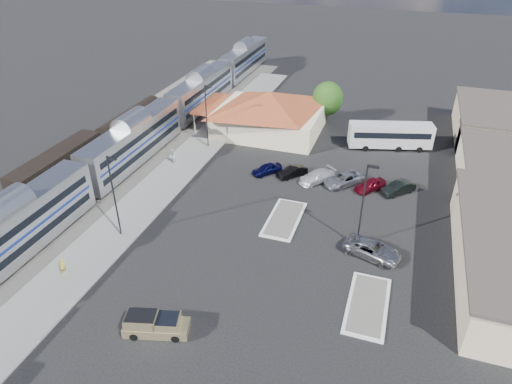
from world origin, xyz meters
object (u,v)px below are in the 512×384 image
(pickup_truck, at_px, (156,325))
(coach_bus, at_px, (390,134))
(station_depot, at_px, (269,112))
(suv, at_px, (372,250))

(pickup_truck, xyz_separation_m, coach_bus, (14.38, 39.86, 1.27))
(station_depot, bearing_deg, coach_bus, -0.84)
(suv, bearing_deg, coach_bus, 18.48)
(station_depot, relative_size, coach_bus, 1.59)
(station_depot, bearing_deg, pickup_truck, -85.25)
(station_depot, xyz_separation_m, pickup_truck, (3.33, -40.12, -2.31))
(coach_bus, bearing_deg, pickup_truck, 144.44)
(station_depot, height_order, coach_bus, station_depot)
(station_depot, height_order, suv, station_depot)
(coach_bus, bearing_deg, station_depot, 73.43)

